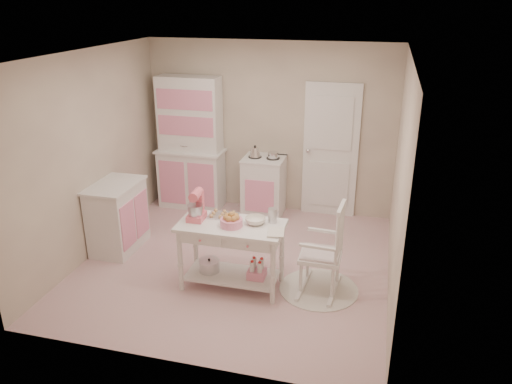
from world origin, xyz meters
TOP-DOWN VIEW (x-y plane):
  - room_shell at (0.00, 0.00)m, footprint 3.84×3.84m
  - door at (0.95, 1.87)m, footprint 0.82×0.05m
  - hutch at (-1.21, 1.66)m, footprint 1.06×0.50m
  - stove at (-0.01, 1.61)m, footprint 0.62×0.57m
  - base_cabinet at (-1.63, 0.03)m, footprint 0.54×0.84m
  - lace_rug at (1.12, -0.34)m, footprint 0.92×0.92m
  - rocking_chair at (1.12, -0.34)m, footprint 0.53×0.75m
  - work_table at (0.12, -0.50)m, footprint 1.20×0.60m
  - stand_mixer at (-0.30, -0.48)m, footprint 0.21×0.29m
  - cookie_tray at (-0.03, -0.32)m, footprint 0.34×0.24m
  - bread_basket at (0.14, -0.55)m, footprint 0.25×0.25m
  - mixing_bowl at (0.38, -0.42)m, footprint 0.23×0.23m
  - metal_pitcher at (0.56, -0.34)m, footprint 0.10×0.10m
  - recipe_book at (0.57, -0.62)m, footprint 0.21×0.26m

SIDE VIEW (x-z plane):
  - lace_rug at x=1.12m, z-range 0.00..0.01m
  - work_table at x=0.12m, z-range 0.00..0.80m
  - stove at x=-0.01m, z-range 0.00..0.92m
  - base_cabinet at x=-1.63m, z-range 0.00..0.92m
  - rocking_chair at x=1.12m, z-range 0.00..1.10m
  - cookie_tray at x=-0.03m, z-range 0.80..0.82m
  - recipe_book at x=0.57m, z-range 0.80..0.82m
  - mixing_bowl at x=0.38m, z-range 0.80..0.87m
  - bread_basket at x=0.14m, z-range 0.80..0.89m
  - metal_pitcher at x=0.56m, z-range 0.80..0.97m
  - stand_mixer at x=-0.30m, z-range 0.80..1.14m
  - door at x=0.95m, z-range 0.00..2.04m
  - hutch at x=-1.21m, z-range 0.00..2.08m
  - room_shell at x=0.00m, z-range 0.34..2.96m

